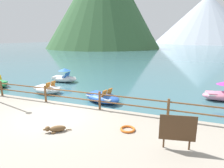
{
  "coord_description": "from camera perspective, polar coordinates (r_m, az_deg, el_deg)",
  "views": [
    {
      "loc": [
        5.59,
        -7.05,
        4.05
      ],
      "look_at": [
        1.09,
        5.0,
        0.9
      ],
      "focal_mm": 31.0,
      "sensor_mm": 36.0,
      "label": 1
    }
  ],
  "objects": [
    {
      "name": "dog_resting",
      "position": [
        8.13,
        -16.24,
        -12.56
      ],
      "size": [
        0.94,
        0.64,
        0.26
      ],
      "color": "brown",
      "rests_on": "promenade_dock"
    },
    {
      "name": "ground_plane",
      "position": [
        47.55,
        13.83,
        8.49
      ],
      "size": [
        200.0,
        200.0,
        0.0
      ],
      "primitive_type": "plane",
      "color": "#3D6B75"
    },
    {
      "name": "life_ring",
      "position": [
        7.99,
        4.63,
        -13.13
      ],
      "size": [
        0.61,
        0.61,
        0.09
      ],
      "primitive_type": "torus",
      "color": "orange",
      "rests_on": "promenade_dock"
    },
    {
      "name": "distant_peak",
      "position": [
        134.7,
        25.99,
        16.71
      ],
      "size": [
        60.37,
        60.37,
        28.13
      ],
      "primitive_type": "cone",
      "color": "#A8B2C1",
      "rests_on": "ground"
    },
    {
      "name": "pedal_boat_1",
      "position": [
        15.06,
        -18.6,
        -1.39
      ],
      "size": [
        2.28,
        1.52,
        0.89
      ],
      "color": "white",
      "rests_on": "ground"
    },
    {
      "name": "promenade_dock",
      "position": [
        8.34,
        -26.09,
        -15.25
      ],
      "size": [
        28.0,
        8.0,
        0.4
      ],
      "primitive_type": "cube",
      "color": "#A39989",
      "rests_on": "ground"
    },
    {
      "name": "pedal_boat_0",
      "position": [
        12.33,
        -2.88,
        -3.91
      ],
      "size": [
        2.73,
        1.97,
        0.9
      ],
      "color": "blue",
      "rests_on": "ground"
    },
    {
      "name": "cliff_headland",
      "position": [
        76.87,
        -1.47,
        22.49
      ],
      "size": [
        42.32,
        42.32,
        33.48
      ],
      "color": "#386038",
      "rests_on": "ground"
    },
    {
      "name": "dock_railing",
      "position": [
        10.71,
        -12.02,
        -3.26
      ],
      "size": [
        23.92,
        0.12,
        0.95
      ],
      "color": "brown",
      "rests_on": "promenade_dock"
    },
    {
      "name": "sign_board",
      "position": [
        6.83,
        18.79,
        -12.35
      ],
      "size": [
        1.17,
        0.26,
        1.19
      ],
      "color": "silver",
      "rests_on": "promenade_dock"
    },
    {
      "name": "pedal_boat_4",
      "position": [
        14.48,
        29.7,
        -2.61
      ],
      "size": [
        2.54,
        1.56,
        1.28
      ],
      "color": "pink",
      "rests_on": "ground"
    },
    {
      "name": "pedal_boat_2",
      "position": [
        18.32,
        -14.04,
        1.89
      ],
      "size": [
        2.62,
        1.44,
        1.26
      ],
      "color": "white",
      "rests_on": "ground"
    }
  ]
}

